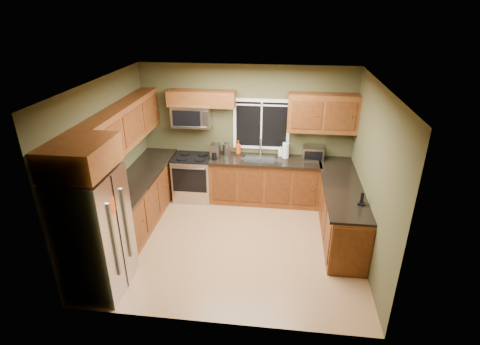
% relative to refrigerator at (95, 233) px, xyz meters
% --- Properties ---
extents(floor, '(4.20, 4.20, 0.00)m').
position_rel_refrigerator_xyz_m(floor, '(1.74, 1.30, -0.90)').
color(floor, '#976942').
rests_on(floor, ground).
extents(ceiling, '(4.20, 4.20, 0.00)m').
position_rel_refrigerator_xyz_m(ceiling, '(1.74, 1.30, 1.80)').
color(ceiling, white).
rests_on(ceiling, back_wall).
extents(back_wall, '(4.20, 0.00, 4.20)m').
position_rel_refrigerator_xyz_m(back_wall, '(1.74, 3.10, 0.45)').
color(back_wall, '#444225').
rests_on(back_wall, ground).
extents(front_wall, '(4.20, 0.00, 4.20)m').
position_rel_refrigerator_xyz_m(front_wall, '(1.74, -0.50, 0.45)').
color(front_wall, '#444225').
rests_on(front_wall, ground).
extents(left_wall, '(0.00, 3.60, 3.60)m').
position_rel_refrigerator_xyz_m(left_wall, '(-0.36, 1.30, 0.45)').
color(left_wall, '#444225').
rests_on(left_wall, ground).
extents(right_wall, '(0.00, 3.60, 3.60)m').
position_rel_refrigerator_xyz_m(right_wall, '(3.84, 1.30, 0.45)').
color(right_wall, '#444225').
rests_on(right_wall, ground).
extents(window, '(1.12, 0.03, 1.02)m').
position_rel_refrigerator_xyz_m(window, '(2.04, 3.08, 0.65)').
color(window, white).
rests_on(window, back_wall).
extents(base_cabinets_left, '(0.60, 2.65, 0.90)m').
position_rel_refrigerator_xyz_m(base_cabinets_left, '(-0.06, 1.78, -0.45)').
color(base_cabinets_left, brown).
rests_on(base_cabinets_left, ground).
extents(countertop_left, '(0.65, 2.65, 0.04)m').
position_rel_refrigerator_xyz_m(countertop_left, '(-0.04, 1.78, 0.02)').
color(countertop_left, black).
rests_on(countertop_left, base_cabinets_left).
extents(base_cabinets_back, '(2.17, 0.60, 0.90)m').
position_rel_refrigerator_xyz_m(base_cabinets_back, '(2.15, 2.80, -0.45)').
color(base_cabinets_back, brown).
rests_on(base_cabinets_back, ground).
extents(countertop_back, '(2.17, 0.65, 0.04)m').
position_rel_refrigerator_xyz_m(countertop_back, '(2.15, 2.78, 0.02)').
color(countertop_back, black).
rests_on(countertop_back, base_cabinets_back).
extents(base_cabinets_peninsula, '(0.60, 2.52, 0.90)m').
position_rel_refrigerator_xyz_m(base_cabinets_peninsula, '(3.54, 1.84, -0.45)').
color(base_cabinets_peninsula, brown).
rests_on(base_cabinets_peninsula, ground).
extents(countertop_peninsula, '(0.65, 2.50, 0.04)m').
position_rel_refrigerator_xyz_m(countertop_peninsula, '(3.51, 1.85, 0.02)').
color(countertop_peninsula, black).
rests_on(countertop_peninsula, base_cabinets_peninsula).
extents(upper_cabinets_left, '(0.33, 2.65, 0.72)m').
position_rel_refrigerator_xyz_m(upper_cabinets_left, '(-0.20, 1.78, 0.96)').
color(upper_cabinets_left, brown).
rests_on(upper_cabinets_left, left_wall).
extents(upper_cabinets_back_left, '(1.30, 0.33, 0.30)m').
position_rel_refrigerator_xyz_m(upper_cabinets_back_left, '(0.89, 2.94, 1.17)').
color(upper_cabinets_back_left, brown).
rests_on(upper_cabinets_back_left, back_wall).
extents(upper_cabinets_back_right, '(1.30, 0.33, 0.72)m').
position_rel_refrigerator_xyz_m(upper_cabinets_back_right, '(3.19, 2.94, 0.96)').
color(upper_cabinets_back_right, brown).
rests_on(upper_cabinets_back_right, back_wall).
extents(upper_cabinet_over_fridge, '(0.72, 0.90, 0.38)m').
position_rel_refrigerator_xyz_m(upper_cabinet_over_fridge, '(-0.00, 0.00, 1.13)').
color(upper_cabinet_over_fridge, brown).
rests_on(upper_cabinet_over_fridge, left_wall).
extents(refrigerator, '(0.74, 0.90, 1.80)m').
position_rel_refrigerator_xyz_m(refrigerator, '(0.00, 0.00, 0.00)').
color(refrigerator, '#B7B7BC').
rests_on(refrigerator, ground).
extents(range, '(0.76, 0.69, 0.94)m').
position_rel_refrigerator_xyz_m(range, '(0.69, 2.77, -0.43)').
color(range, '#B7B7BC').
rests_on(range, ground).
extents(microwave, '(0.76, 0.41, 0.42)m').
position_rel_refrigerator_xyz_m(microwave, '(0.69, 2.91, 0.83)').
color(microwave, '#B7B7BC').
rests_on(microwave, back_wall).
extents(sink, '(0.60, 0.42, 0.36)m').
position_rel_refrigerator_xyz_m(sink, '(2.04, 2.79, 0.05)').
color(sink, slate).
rests_on(sink, countertop_back).
extents(toaster_oven, '(0.41, 0.32, 0.25)m').
position_rel_refrigerator_xyz_m(toaster_oven, '(3.07, 2.92, 0.17)').
color(toaster_oven, '#B7B7BC').
rests_on(toaster_oven, countertop_back).
extents(coffee_maker, '(0.18, 0.24, 0.29)m').
position_rel_refrigerator_xyz_m(coffee_maker, '(1.17, 2.71, 0.18)').
color(coffee_maker, slate).
rests_on(coffee_maker, countertop_back).
extents(kettle, '(0.21, 0.21, 0.30)m').
position_rel_refrigerator_xyz_m(kettle, '(1.37, 2.91, 0.18)').
color(kettle, '#B7B7BC').
rests_on(kettle, countertop_back).
extents(paper_towel_roll, '(0.15, 0.15, 0.33)m').
position_rel_refrigerator_xyz_m(paper_towel_roll, '(2.54, 2.92, 0.19)').
color(paper_towel_roll, white).
rests_on(paper_towel_roll, countertop_back).
extents(soap_bottle_a, '(0.14, 0.14, 0.28)m').
position_rel_refrigerator_xyz_m(soap_bottle_a, '(1.59, 3.00, 0.18)').
color(soap_bottle_a, '#BF4112').
rests_on(soap_bottle_a, countertop_back).
extents(soap_bottle_b, '(0.09, 0.09, 0.19)m').
position_rel_refrigerator_xyz_m(soap_bottle_b, '(2.44, 3.00, 0.13)').
color(soap_bottle_b, white).
rests_on(soap_bottle_b, countertop_back).
extents(cordless_phone, '(0.12, 0.12, 0.21)m').
position_rel_refrigerator_xyz_m(cordless_phone, '(3.71, 1.16, 0.10)').
color(cordless_phone, black).
rests_on(cordless_phone, countertop_peninsula).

